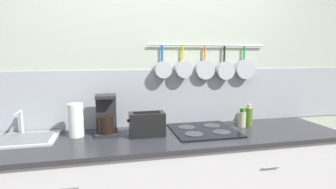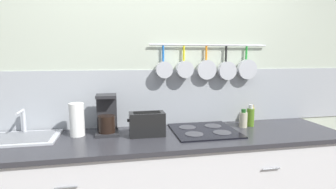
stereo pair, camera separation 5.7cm
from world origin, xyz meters
TOP-DOWN VIEW (x-y plane):
  - wall_back at (0.00, 0.38)m, footprint 7.20×0.16m
  - countertop at (0.00, 0.00)m, footprint 2.91×0.68m
  - sink_basin at (-1.13, 0.14)m, footprint 0.57×0.38m
  - paper_towel_roll at (-0.70, 0.15)m, footprint 0.11×0.11m
  - coffee_maker at (-0.47, 0.17)m, footprint 0.18×0.21m
  - toaster at (-0.16, 0.03)m, footprint 0.29×0.14m
  - cooktop at (0.33, 0.07)m, footprint 0.53×0.52m
  - bottle_vinegar at (0.71, 0.12)m, footprint 0.07×0.07m
  - bottle_sesame_oil at (0.80, 0.15)m, footprint 0.07×0.07m
  - bottle_hot_sauce at (0.87, 0.25)m, footprint 0.05×0.05m

SIDE VIEW (x-z plane):
  - countertop at x=0.00m, z-range 0.88..0.92m
  - cooktop at x=0.33m, z-range 0.92..0.93m
  - sink_basin at x=-1.13m, z-range 0.83..1.04m
  - bottle_vinegar at x=0.71m, z-range 0.91..1.07m
  - bottle_hot_sauce at x=0.87m, z-range 0.91..1.08m
  - bottle_sesame_oil at x=0.80m, z-range 0.91..1.10m
  - toaster at x=-0.16m, z-range 0.92..1.11m
  - paper_towel_roll at x=-0.70m, z-range 0.92..1.18m
  - coffee_maker at x=-0.47m, z-range 0.89..1.21m
  - wall_back at x=0.00m, z-range -0.02..2.58m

